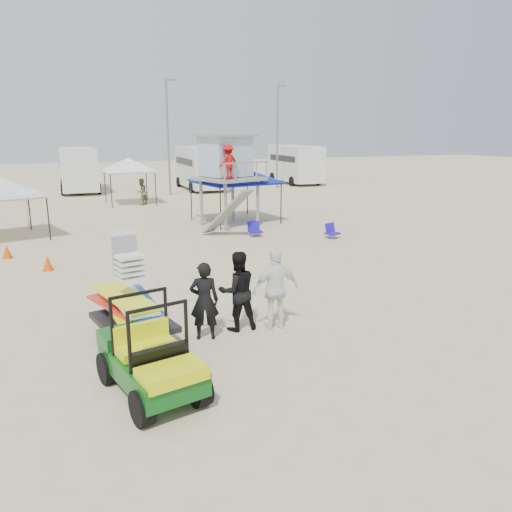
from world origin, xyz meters
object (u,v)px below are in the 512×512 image
object	(u,v)px
utility_cart	(149,352)
man_left	(204,301)
surf_trailer	(132,304)
lifeguard_tower	(227,160)
canopy_blue	(235,168)

from	to	relation	value
utility_cart	man_left	xyz separation A→B (m)	(1.52, 2.03, 0.07)
surf_trailer	man_left	bearing A→B (deg)	-11.19
man_left	surf_trailer	bearing A→B (deg)	4.01
lifeguard_tower	canopy_blue	bearing A→B (deg)	51.82
surf_trailer	man_left	distance (m)	1.55
lifeguard_tower	canopy_blue	world-z (taller)	lifeguard_tower
surf_trailer	lifeguard_tower	distance (m)	14.21
utility_cart	lifeguard_tower	distance (m)	16.32
utility_cart	surf_trailer	size ratio (longest dim) A/B	0.95
utility_cart	man_left	world-z (taller)	man_left
utility_cart	surf_trailer	world-z (taller)	surf_trailer
utility_cart	canopy_blue	world-z (taller)	canopy_blue
surf_trailer	man_left	world-z (taller)	surf_trailer
man_left	canopy_blue	bearing A→B (deg)	-95.88
canopy_blue	surf_trailer	bearing A→B (deg)	-116.85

